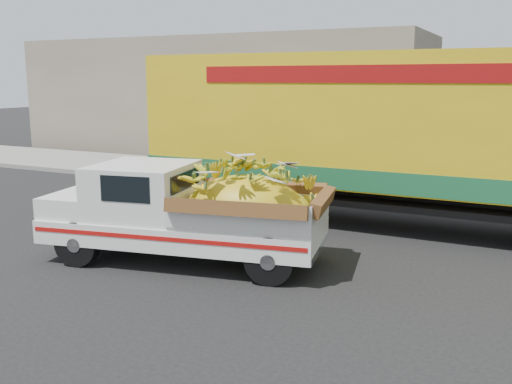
% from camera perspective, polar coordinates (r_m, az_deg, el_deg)
% --- Properties ---
extents(ground, '(100.00, 100.00, 0.00)m').
position_cam_1_polar(ground, '(10.18, -4.19, -7.42)').
color(ground, black).
rests_on(ground, ground).
extents(curb, '(60.00, 0.25, 0.15)m').
position_cam_1_polar(curb, '(16.01, 7.80, -0.32)').
color(curb, gray).
rests_on(curb, ground).
extents(sidewalk, '(60.00, 4.00, 0.14)m').
position_cam_1_polar(sidewalk, '(17.98, 9.92, 0.87)').
color(sidewalk, gray).
rests_on(sidewalk, ground).
extents(building_left, '(18.00, 6.00, 5.00)m').
position_cam_1_polar(building_left, '(26.30, -3.27, 9.57)').
color(building_left, gray).
rests_on(building_left, ground).
extents(pickup_truck, '(5.23, 2.69, 1.75)m').
position_cam_1_polar(pickup_truck, '(10.15, -5.25, -1.97)').
color(pickup_truck, black).
rests_on(pickup_truck, ground).
extents(semi_trailer, '(12.00, 2.57, 3.80)m').
position_cam_1_polar(semi_trailer, '(12.76, 14.78, 5.79)').
color(semi_trailer, black).
rests_on(semi_trailer, ground).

